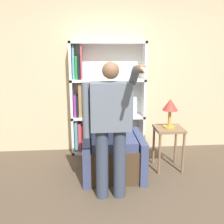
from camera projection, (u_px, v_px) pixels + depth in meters
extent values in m
plane|color=brown|center=(140.00, 215.00, 2.87)|extent=(14.00, 14.00, 0.00)
cube|color=beige|center=(120.00, 71.00, 4.51)|extent=(8.00, 0.06, 2.80)
cube|color=white|center=(72.00, 99.00, 4.37)|extent=(0.04, 0.28, 1.89)
cube|color=white|center=(143.00, 98.00, 4.47)|extent=(0.04, 0.28, 1.89)
cube|color=white|center=(107.00, 97.00, 4.55)|extent=(1.25, 0.01, 1.89)
cube|color=white|center=(108.00, 150.00, 4.64)|extent=(1.25, 0.28, 0.04)
cube|color=white|center=(108.00, 117.00, 4.50)|extent=(1.25, 0.28, 0.04)
cube|color=white|center=(108.00, 80.00, 4.35)|extent=(1.25, 0.28, 0.04)
cube|color=white|center=(108.00, 42.00, 4.20)|extent=(1.25, 0.28, 0.04)
cube|color=#5B99A8|center=(76.00, 135.00, 4.53)|extent=(0.05, 0.18, 0.55)
cube|color=#BC4C56|center=(80.00, 137.00, 4.54)|extent=(0.05, 0.22, 0.49)
cube|color=red|center=(82.00, 138.00, 4.55)|extent=(0.04, 0.17, 0.45)
cube|color=black|center=(85.00, 139.00, 4.56)|extent=(0.03, 0.19, 0.39)
cube|color=#9E7A47|center=(87.00, 140.00, 4.56)|extent=(0.04, 0.16, 0.37)
cube|color=purple|center=(75.00, 106.00, 4.40)|extent=(0.04, 0.18, 0.36)
cube|color=black|center=(77.00, 106.00, 4.41)|extent=(0.03, 0.18, 0.36)
cube|color=#9E7A47|center=(80.00, 100.00, 4.39)|extent=(0.05, 0.18, 0.57)
cube|color=red|center=(84.00, 106.00, 4.42)|extent=(0.04, 0.18, 0.37)
cube|color=#1E47B2|center=(86.00, 102.00, 4.40)|extent=(0.03, 0.22, 0.50)
cube|color=#5B99A8|center=(73.00, 63.00, 4.23)|extent=(0.03, 0.16, 0.54)
cube|color=#238438|center=(76.00, 68.00, 4.26)|extent=(0.04, 0.17, 0.38)
cube|color=black|center=(79.00, 68.00, 4.26)|extent=(0.04, 0.17, 0.38)
cube|color=#BC4C56|center=(81.00, 62.00, 4.24)|extent=(0.02, 0.21, 0.56)
cube|color=#4C3823|center=(113.00, 159.00, 3.75)|extent=(0.64, 0.76, 0.47)
cube|color=#3D4770|center=(113.00, 141.00, 3.65)|extent=(0.60, 0.64, 0.12)
cube|color=#3D4770|center=(111.00, 121.00, 3.97)|extent=(0.64, 0.16, 0.93)
cube|color=#3D4770|center=(87.00, 156.00, 3.71)|extent=(0.10, 0.84, 0.58)
cube|color=#3D4770|center=(139.00, 154.00, 3.77)|extent=(0.10, 0.84, 0.58)
cylinder|color=#384256|center=(102.00, 164.00, 3.13)|extent=(0.15, 0.15, 0.86)
cylinder|color=#384256|center=(119.00, 163.00, 3.15)|extent=(0.15, 0.15, 0.86)
cube|color=slate|center=(111.00, 106.00, 2.97)|extent=(0.46, 0.24, 0.55)
sphere|color=brown|center=(111.00, 71.00, 2.88)|extent=(0.19, 0.19, 0.19)
cylinder|color=slate|center=(86.00, 110.00, 2.96)|extent=(0.09, 0.09, 0.64)
cylinder|color=slate|center=(134.00, 76.00, 2.80)|extent=(0.09, 0.28, 0.23)
cylinder|color=slate|center=(139.00, 69.00, 2.54)|extent=(0.08, 0.27, 0.10)
sphere|color=brown|center=(141.00, 69.00, 2.41)|extent=(0.09, 0.09, 0.09)
cylinder|color=white|center=(144.00, 69.00, 2.32)|extent=(0.04, 0.15, 0.04)
cube|color=#846647|center=(169.00, 129.00, 3.85)|extent=(0.41, 0.41, 0.04)
cylinder|color=#846647|center=(159.00, 154.00, 3.74)|extent=(0.04, 0.04, 0.61)
cylinder|color=#846647|center=(183.00, 153.00, 3.77)|extent=(0.04, 0.04, 0.61)
cylinder|color=#846647|center=(154.00, 145.00, 4.08)|extent=(0.04, 0.04, 0.61)
cylinder|color=#846647|center=(176.00, 145.00, 4.11)|extent=(0.04, 0.04, 0.61)
cylinder|color=gold|center=(169.00, 127.00, 3.84)|extent=(0.18, 0.18, 0.02)
cylinder|color=gold|center=(170.00, 118.00, 3.81)|extent=(0.04, 0.04, 0.24)
cone|color=#B2382D|center=(170.00, 105.00, 3.76)|extent=(0.22, 0.22, 0.17)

